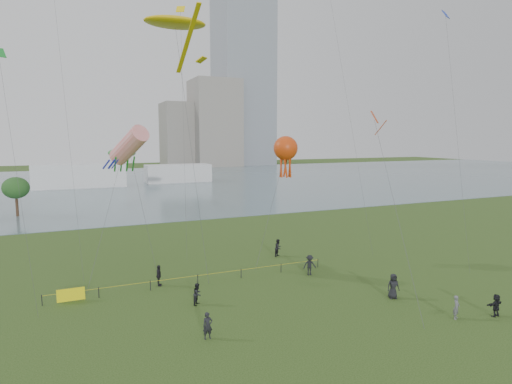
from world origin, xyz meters
name	(u,v)px	position (x,y,z in m)	size (l,w,h in m)	color
ground_plane	(318,334)	(0.00, 0.00, 0.00)	(400.00, 400.00, 0.00)	#243C13
lake	(127,183)	(0.00, 100.00, 0.02)	(400.00, 120.00, 0.08)	slate
tower	(243,34)	(62.00, 168.00, 60.00)	(24.00, 24.00, 120.00)	slate
building_mid	(215,123)	(46.00, 162.00, 19.00)	(20.00, 20.00, 38.00)	gray
building_low	(181,135)	(32.00, 168.00, 14.00)	(16.00, 18.00, 28.00)	slate
pavilion_left	(80,176)	(-12.00, 95.00, 3.00)	(22.00, 8.00, 6.00)	silver
pavilion_right	(178,173)	(14.00, 98.00, 2.50)	(18.00, 7.00, 5.00)	silver
fence	(124,288)	(-10.62, 12.20, 0.55)	(24.07, 0.07, 1.05)	black
kite_flyer	(456,307)	(9.97, -1.86, 0.83)	(0.61, 0.40, 1.66)	#5B5D63
spectator_a	(198,294)	(-5.75, 7.79, 0.83)	(0.80, 0.62, 1.65)	black
spectator_b	(310,265)	(5.56, 10.48, 0.94)	(1.21, 0.69, 1.87)	black
spectator_c	(159,276)	(-7.64, 13.05, 0.90)	(1.06, 0.44, 1.80)	black
spectator_d	(393,286)	(8.60, 2.92, 0.98)	(0.96, 0.62, 1.96)	black
spectator_e	(496,305)	(12.87, -2.65, 0.80)	(1.49, 0.47, 1.60)	black
spectator_f	(208,326)	(-6.70, 2.15, 0.85)	(0.62, 0.41, 1.70)	black
spectator_g	(278,248)	(5.70, 17.21, 0.92)	(0.90, 0.70, 1.85)	black
kite_stingray	(175,23)	(-4.85, 16.81, 22.58)	(5.57, 10.22, 23.08)	#3F3F42
kite_windsock	(129,146)	(-9.06, 18.21, 11.77)	(4.20, 6.27, 13.65)	#3F3F42
kite_creature	(122,153)	(-9.39, 21.19, 10.99)	(5.29, 10.12, 11.47)	#3F3F42
kite_octopus	(286,149)	(5.56, 15.44, 11.40)	(5.09, 2.67, 12.66)	#3F3F42
kite_delta	(377,127)	(11.73, 9.32, 13.49)	(5.96, 13.01, 14.96)	#3F3F42
small_kites	(179,6)	(-3.80, 19.73, 24.95)	(41.83, 15.35, 10.71)	orange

